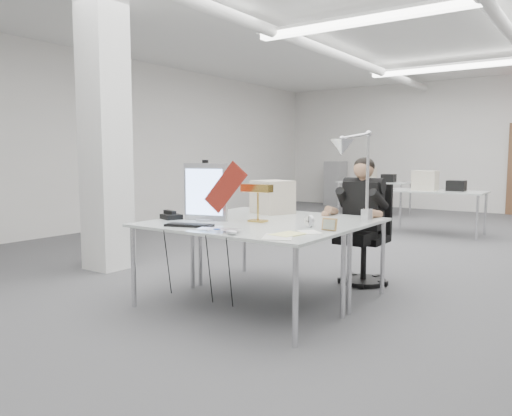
{
  "coord_description": "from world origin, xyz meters",
  "views": [
    {
      "loc": [
        2.57,
        -5.85,
        1.36
      ],
      "look_at": [
        -0.12,
        -2.0,
        0.86
      ],
      "focal_mm": 35.0,
      "sensor_mm": 36.0,
      "label": 1
    }
  ],
  "objects_px": {
    "bankers_lamp": "(258,203)",
    "desk_phone": "(171,217)",
    "seated_person": "(363,200)",
    "office_chair": "(364,229)",
    "architect_lamp": "(356,177)",
    "beige_monitor": "(272,197)",
    "desk_main": "(234,228)",
    "monitor": "(206,192)",
    "laptop": "(217,231)"
  },
  "relations": [
    {
      "from": "architect_lamp",
      "to": "beige_monitor",
      "type": "bearing_deg",
      "value": 138.47
    },
    {
      "from": "office_chair",
      "to": "architect_lamp",
      "type": "bearing_deg",
      "value": -74.01
    },
    {
      "from": "seated_person",
      "to": "architect_lamp",
      "type": "xyz_separation_m",
      "value": [
        0.29,
        -0.85,
        0.28
      ]
    },
    {
      "from": "desk_main",
      "to": "desk_phone",
      "type": "xyz_separation_m",
      "value": [
        -0.8,
        0.06,
        0.04
      ]
    },
    {
      "from": "seated_person",
      "to": "monitor",
      "type": "bearing_deg",
      "value": -128.27
    },
    {
      "from": "bankers_lamp",
      "to": "architect_lamp",
      "type": "height_order",
      "value": "architect_lamp"
    },
    {
      "from": "desk_main",
      "to": "laptop",
      "type": "distance_m",
      "value": 0.38
    },
    {
      "from": "desk_phone",
      "to": "beige_monitor",
      "type": "relative_size",
      "value": 0.5
    },
    {
      "from": "seated_person",
      "to": "office_chair",
      "type": "bearing_deg",
      "value": 88.1
    },
    {
      "from": "seated_person",
      "to": "monitor",
      "type": "relative_size",
      "value": 1.87
    },
    {
      "from": "seated_person",
      "to": "desk_phone",
      "type": "height_order",
      "value": "seated_person"
    },
    {
      "from": "office_chair",
      "to": "desk_phone",
      "type": "xyz_separation_m",
      "value": [
        -1.32,
        -1.51,
        0.19
      ]
    },
    {
      "from": "desk_main",
      "to": "desk_phone",
      "type": "distance_m",
      "value": 0.8
    },
    {
      "from": "laptop",
      "to": "architect_lamp",
      "type": "relative_size",
      "value": 0.41
    },
    {
      "from": "desk_main",
      "to": "desk_phone",
      "type": "relative_size",
      "value": 9.94
    },
    {
      "from": "desk_main",
      "to": "architect_lamp",
      "type": "distance_m",
      "value": 1.14
    },
    {
      "from": "laptop",
      "to": "beige_monitor",
      "type": "height_order",
      "value": "beige_monitor"
    },
    {
      "from": "seated_person",
      "to": "beige_monitor",
      "type": "distance_m",
      "value": 0.94
    },
    {
      "from": "seated_person",
      "to": "laptop",
      "type": "height_order",
      "value": "seated_person"
    },
    {
      "from": "office_chair",
      "to": "bankers_lamp",
      "type": "distance_m",
      "value": 1.36
    },
    {
      "from": "desk_main",
      "to": "desk_phone",
      "type": "height_order",
      "value": "desk_phone"
    },
    {
      "from": "monitor",
      "to": "architect_lamp",
      "type": "xyz_separation_m",
      "value": [
        1.28,
        0.5,
        0.15
      ]
    },
    {
      "from": "desk_main",
      "to": "architect_lamp",
      "type": "bearing_deg",
      "value": 39.55
    },
    {
      "from": "bankers_lamp",
      "to": "desk_phone",
      "type": "bearing_deg",
      "value": -161.13
    },
    {
      "from": "office_chair",
      "to": "bankers_lamp",
      "type": "height_order",
      "value": "office_chair"
    },
    {
      "from": "monitor",
      "to": "seated_person",
      "type": "bearing_deg",
      "value": 39.58
    },
    {
      "from": "architect_lamp",
      "to": "desk_phone",
      "type": "bearing_deg",
      "value": 177.06
    },
    {
      "from": "bankers_lamp",
      "to": "office_chair",
      "type": "bearing_deg",
      "value": 63.8
    },
    {
      "from": "office_chair",
      "to": "architect_lamp",
      "type": "height_order",
      "value": "architect_lamp"
    },
    {
      "from": "desk_main",
      "to": "office_chair",
      "type": "height_order",
      "value": "office_chair"
    },
    {
      "from": "desk_main",
      "to": "desk_phone",
      "type": "bearing_deg",
      "value": 175.94
    },
    {
      "from": "desk_phone",
      "to": "beige_monitor",
      "type": "bearing_deg",
      "value": 82.31
    },
    {
      "from": "seated_person",
      "to": "laptop",
      "type": "relative_size",
      "value": 2.91
    },
    {
      "from": "desk_main",
      "to": "seated_person",
      "type": "xyz_separation_m",
      "value": [
        0.53,
        1.52,
        0.16
      ]
    },
    {
      "from": "desk_phone",
      "to": "office_chair",
      "type": "bearing_deg",
      "value": 69.69
    },
    {
      "from": "monitor",
      "to": "desk_phone",
      "type": "distance_m",
      "value": 0.43
    },
    {
      "from": "bankers_lamp",
      "to": "desk_phone",
      "type": "distance_m",
      "value": 0.86
    },
    {
      "from": "desk_main",
      "to": "beige_monitor",
      "type": "xyz_separation_m",
      "value": [
        -0.27,
        1.02,
        0.18
      ]
    },
    {
      "from": "office_chair",
      "to": "monitor",
      "type": "bearing_deg",
      "value": -127.28
    },
    {
      "from": "laptop",
      "to": "bankers_lamp",
      "type": "distance_m",
      "value": 0.75
    },
    {
      "from": "desk_phone",
      "to": "architect_lamp",
      "type": "height_order",
      "value": "architect_lamp"
    },
    {
      "from": "seated_person",
      "to": "desk_phone",
      "type": "bearing_deg",
      "value": -134.08
    },
    {
      "from": "bankers_lamp",
      "to": "architect_lamp",
      "type": "distance_m",
      "value": 0.91
    },
    {
      "from": "desk_phone",
      "to": "beige_monitor",
      "type": "xyz_separation_m",
      "value": [
        0.53,
        0.96,
        0.15
      ]
    },
    {
      "from": "desk_phone",
      "to": "laptop",
      "type": "bearing_deg",
      "value": -3.85
    },
    {
      "from": "seated_person",
      "to": "monitor",
      "type": "xyz_separation_m",
      "value": [
        -0.99,
        -1.35,
        0.12
      ]
    },
    {
      "from": "desk_main",
      "to": "monitor",
      "type": "xyz_separation_m",
      "value": [
        -0.47,
        0.17,
        0.28
      ]
    },
    {
      "from": "monitor",
      "to": "laptop",
      "type": "distance_m",
      "value": 0.82
    },
    {
      "from": "seated_person",
      "to": "desk_phone",
      "type": "xyz_separation_m",
      "value": [
        -1.32,
        -1.46,
        -0.12
      ]
    },
    {
      "from": "desk_main",
      "to": "beige_monitor",
      "type": "height_order",
      "value": "beige_monitor"
    }
  ]
}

